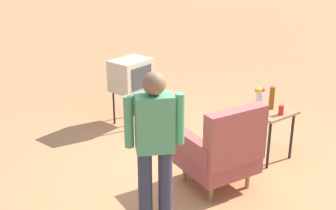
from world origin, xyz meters
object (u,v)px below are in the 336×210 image
object	(u,v)px
tv_on_stand	(131,75)
person_standing	(155,143)
armchair	(222,149)
flower_vase	(259,96)
bottle_tall_amber	(272,98)
soda_can_red	(281,110)
side_table	(269,117)

from	to	relation	value
tv_on_stand	person_standing	world-z (taller)	person_standing
armchair	flower_vase	bearing A→B (deg)	-159.40
armchair	person_standing	size ratio (longest dim) A/B	0.65
armchair	person_standing	distance (m)	1.13
tv_on_stand	bottle_tall_amber	bearing A→B (deg)	112.44
tv_on_stand	person_standing	distance (m)	2.73
soda_can_red	flower_vase	xyz separation A→B (m)	(0.00, -0.36, 0.09)
bottle_tall_amber	soda_can_red	bearing A→B (deg)	73.39
soda_can_red	flower_vase	distance (m)	0.37
armchair	bottle_tall_amber	distance (m)	1.14
person_standing	soda_can_red	xyz separation A→B (m)	(-2.04, -0.15, -0.20)
flower_vase	bottle_tall_amber	bearing A→B (deg)	114.06
side_table	tv_on_stand	bearing A→B (deg)	-68.98
armchair	soda_can_red	world-z (taller)	armchair
armchair	bottle_tall_amber	size ratio (longest dim) A/B	3.53
side_table	flower_vase	bearing A→B (deg)	-84.80
side_table	soda_can_red	distance (m)	0.26
person_standing	bottle_tall_amber	bearing A→B (deg)	-170.19
flower_vase	armchair	bearing A→B (deg)	20.60
soda_can_red	flower_vase	size ratio (longest dim) A/B	0.46
person_standing	bottle_tall_amber	world-z (taller)	person_standing
side_table	armchair	bearing A→B (deg)	11.59
side_table	person_standing	bearing A→B (deg)	9.59
soda_can_red	person_standing	bearing A→B (deg)	4.26
bottle_tall_amber	soda_can_red	size ratio (longest dim) A/B	2.46
tv_on_stand	soda_can_red	xyz separation A→B (m)	(-0.78, 2.26, -0.05)
tv_on_stand	armchair	bearing A→B (deg)	84.32
soda_can_red	side_table	bearing A→B (deg)	-93.29
tv_on_stand	soda_can_red	world-z (taller)	tv_on_stand
person_standing	soda_can_red	size ratio (longest dim) A/B	13.44
armchair	soda_can_red	xyz separation A→B (m)	(-1.01, -0.01, 0.24)
flower_vase	tv_on_stand	bearing A→B (deg)	-67.69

